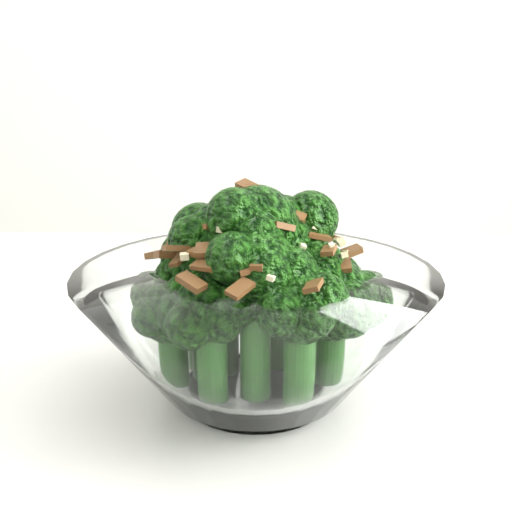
{
  "coord_description": "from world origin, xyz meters",
  "views": [
    {
      "loc": [
        0.16,
        -0.33,
        0.96
      ],
      "look_at": [
        0.15,
        0.07,
        0.84
      ],
      "focal_mm": 50.0,
      "sensor_mm": 36.0,
      "label": 1
    }
  ],
  "objects": [
    {
      "name": "table",
      "position": [
        -0.01,
        0.06,
        0.68
      ],
      "size": [
        1.2,
        0.8,
        0.75
      ],
      "color": "white",
      "rests_on": "ground"
    },
    {
      "name": "broccoli_dish",
      "position": [
        0.15,
        0.07,
        0.8
      ],
      "size": [
        0.21,
        0.21,
        0.13
      ],
      "color": "white",
      "rests_on": "table"
    }
  ]
}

